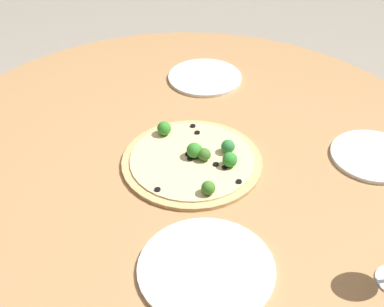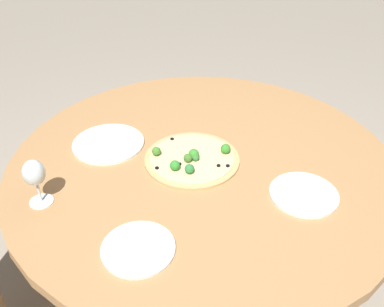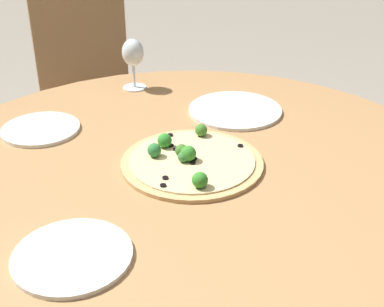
{
  "view_description": "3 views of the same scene",
  "coord_description": "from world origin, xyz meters",
  "px_view_note": "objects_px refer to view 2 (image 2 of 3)",
  "views": [
    {
      "loc": [
        -0.55,
        0.89,
        1.58
      ],
      "look_at": [
        -0.03,
        0.02,
        0.79
      ],
      "focal_mm": 50.0,
      "sensor_mm": 36.0,
      "label": 1
    },
    {
      "loc": [
        -0.77,
        -0.97,
        1.68
      ],
      "look_at": [
        -0.03,
        0.02,
        0.79
      ],
      "focal_mm": 40.0,
      "sensor_mm": 36.0,
      "label": 2
    },
    {
      "loc": [
        0.91,
        -0.57,
        1.4
      ],
      "look_at": [
        -0.03,
        0.02,
        0.79
      ],
      "focal_mm": 50.0,
      "sensor_mm": 36.0,
      "label": 3
    }
  ],
  "objects_px": {
    "plate_side": "(108,143)",
    "plate_far": "(138,249)",
    "plate_near": "(304,194)",
    "pizza": "(192,159)",
    "wine_glass": "(34,174)"
  },
  "relations": [
    {
      "from": "plate_side",
      "to": "plate_far",
      "type": "bearing_deg",
      "value": -108.95
    },
    {
      "from": "plate_far",
      "to": "plate_near",
      "type": "bearing_deg",
      "value": -12.38
    },
    {
      "from": "plate_near",
      "to": "pizza",
      "type": "bearing_deg",
      "value": 115.99
    },
    {
      "from": "wine_glass",
      "to": "plate_far",
      "type": "relative_size",
      "value": 0.77
    },
    {
      "from": "wine_glass",
      "to": "plate_side",
      "type": "distance_m",
      "value": 0.38
    },
    {
      "from": "wine_glass",
      "to": "plate_near",
      "type": "xyz_separation_m",
      "value": [
        0.69,
        -0.48,
        -0.11
      ]
    },
    {
      "from": "plate_far",
      "to": "pizza",
      "type": "bearing_deg",
      "value": 33.69
    },
    {
      "from": "plate_far",
      "to": "plate_side",
      "type": "relative_size",
      "value": 0.78
    },
    {
      "from": "plate_side",
      "to": "pizza",
      "type": "bearing_deg",
      "value": -54.99
    },
    {
      "from": "pizza",
      "to": "plate_near",
      "type": "height_order",
      "value": "pizza"
    },
    {
      "from": "plate_near",
      "to": "plate_side",
      "type": "xyz_separation_m",
      "value": [
        -0.37,
        0.64,
        0.0
      ]
    },
    {
      "from": "wine_glass",
      "to": "plate_near",
      "type": "distance_m",
      "value": 0.85
    },
    {
      "from": "wine_glass",
      "to": "plate_far",
      "type": "height_order",
      "value": "wine_glass"
    },
    {
      "from": "pizza",
      "to": "wine_glass",
      "type": "distance_m",
      "value": 0.54
    },
    {
      "from": "pizza",
      "to": "plate_near",
      "type": "relative_size",
      "value": 1.54
    }
  ]
}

